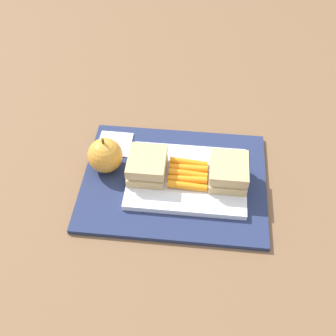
{
  "coord_description": "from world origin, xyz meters",
  "views": [
    {
      "loc": [
        -0.04,
        0.54,
        0.66
      ],
      "look_at": [
        0.01,
        0.0,
        0.04
      ],
      "focal_mm": 46.0,
      "sensor_mm": 36.0,
      "label": 1
    }
  ],
  "objects_px": {
    "sandwich_half_left": "(228,172)",
    "sandwich_half_right": "(147,166)",
    "carrot_sticks_bundle": "(188,174)",
    "food_tray": "(187,178)",
    "paper_napkin": "(115,144)",
    "apple": "(105,155)"
  },
  "relations": [
    {
      "from": "food_tray",
      "to": "paper_napkin",
      "type": "xyz_separation_m",
      "value": [
        0.16,
        -0.08,
        -0.0
      ]
    },
    {
      "from": "carrot_sticks_bundle",
      "to": "food_tray",
      "type": "bearing_deg",
      "value": 20.37
    },
    {
      "from": "sandwich_half_left",
      "to": "carrot_sticks_bundle",
      "type": "xyz_separation_m",
      "value": [
        0.08,
        -0.0,
        -0.02
      ]
    },
    {
      "from": "sandwich_half_right",
      "to": "paper_napkin",
      "type": "relative_size",
      "value": 1.14
    },
    {
      "from": "food_tray",
      "to": "sandwich_half_left",
      "type": "distance_m",
      "value": 0.08
    },
    {
      "from": "sandwich_half_right",
      "to": "food_tray",
      "type": "bearing_deg",
      "value": 180.0
    },
    {
      "from": "sandwich_half_right",
      "to": "apple",
      "type": "distance_m",
      "value": 0.09
    },
    {
      "from": "carrot_sticks_bundle",
      "to": "sandwich_half_left",
      "type": "bearing_deg",
      "value": 179.67
    },
    {
      "from": "carrot_sticks_bundle",
      "to": "paper_napkin",
      "type": "bearing_deg",
      "value": -27.35
    },
    {
      "from": "sandwich_half_right",
      "to": "paper_napkin",
      "type": "distance_m",
      "value": 0.12
    },
    {
      "from": "apple",
      "to": "sandwich_half_left",
      "type": "bearing_deg",
      "value": 175.81
    },
    {
      "from": "sandwich_half_left",
      "to": "sandwich_half_right",
      "type": "height_order",
      "value": "same"
    },
    {
      "from": "sandwich_half_left",
      "to": "paper_napkin",
      "type": "xyz_separation_m",
      "value": [
        0.24,
        -0.08,
        -0.03
      ]
    },
    {
      "from": "paper_napkin",
      "to": "carrot_sticks_bundle",
      "type": "bearing_deg",
      "value": 152.65
    },
    {
      "from": "apple",
      "to": "food_tray",
      "type": "bearing_deg",
      "value": 173.83
    },
    {
      "from": "food_tray",
      "to": "carrot_sticks_bundle",
      "type": "relative_size",
      "value": 2.97
    },
    {
      "from": "carrot_sticks_bundle",
      "to": "paper_napkin",
      "type": "relative_size",
      "value": 1.11
    },
    {
      "from": "sandwich_half_left",
      "to": "paper_napkin",
      "type": "distance_m",
      "value": 0.25
    },
    {
      "from": "sandwich_half_left",
      "to": "apple",
      "type": "relative_size",
      "value": 0.99
    },
    {
      "from": "apple",
      "to": "paper_napkin",
      "type": "distance_m",
      "value": 0.07
    },
    {
      "from": "sandwich_half_left",
      "to": "sandwich_half_right",
      "type": "xyz_separation_m",
      "value": [
        0.16,
        0.0,
        0.0
      ]
    },
    {
      "from": "food_tray",
      "to": "carrot_sticks_bundle",
      "type": "bearing_deg",
      "value": -159.63
    }
  ]
}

